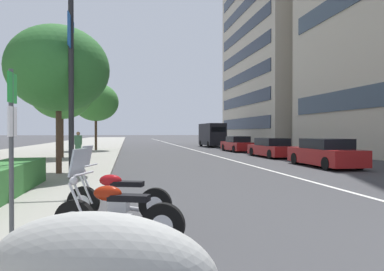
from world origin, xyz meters
name	(u,v)px	position (x,y,z in m)	size (l,w,h in m)	color
sidewalk_right_plaza	(59,151)	(30.00, 12.45, 0.07)	(160.00, 10.77, 0.15)	gray
lane_centre_stripe	(186,148)	(35.00, 0.00, 0.00)	(110.00, 0.16, 0.01)	silver
motorcycle_nearest_camera	(116,216)	(2.93, 6.59, 0.45)	(0.91, 2.04, 1.50)	black
motorcycle_by_sign_pole	(117,198)	(4.46, 6.62, 0.44)	(0.86, 2.08, 1.49)	black
car_lead_in_lane	(325,153)	(13.29, -3.42, 0.68)	(4.67, 1.91, 1.43)	maroon
car_following_behind	(272,148)	(20.11, -3.54, 0.63)	(4.68, 1.94, 1.34)	maroon
car_approaching_light	(237,144)	(27.29, -3.39, 0.64)	(4.54, 1.96, 1.38)	maroon
delivery_van_ahead	(212,134)	(37.53, -3.56, 1.48)	(5.44, 2.20, 2.77)	black
parking_sign_by_curb	(12,138)	(2.38, 7.92, 1.68)	(0.32, 0.06, 2.45)	#47494C
street_lamp_with_banners	(82,28)	(9.79, 7.95, 5.35)	(1.26, 2.54, 8.70)	#232326
street_tree_mid_sidewalk	(59,69)	(11.60, 9.04, 4.22)	(3.90, 3.90, 5.73)	#473323
street_tree_by_lamp_post	(62,93)	(20.41, 10.50, 4.22)	(3.86, 3.86, 5.72)	#473323
street_tree_near_plaza_corner	(96,102)	(29.12, 9.17, 4.43)	(3.99, 3.99, 5.98)	#473323
pedestrian_on_plaza	(78,145)	(19.51, 9.38, 0.97)	(0.33, 0.44, 1.64)	#3F724C
office_tower_far_left_down_avenue	(312,15)	(42.15, -19.17, 18.23)	(20.59, 20.32, 36.46)	beige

